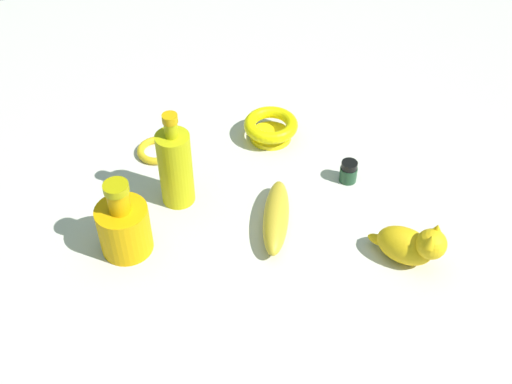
% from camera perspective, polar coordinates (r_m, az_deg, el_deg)
% --- Properties ---
extents(ground, '(2.00, 2.00, 0.00)m').
position_cam_1_polar(ground, '(1.22, 0.00, -1.94)').
color(ground, silver).
extents(bottle_short, '(0.09, 0.09, 0.15)m').
position_cam_1_polar(bottle_short, '(1.14, -11.64, -2.97)').
color(bottle_short, '#EDA707').
rests_on(bottle_short, ground).
extents(banana, '(0.11, 0.19, 0.05)m').
position_cam_1_polar(banana, '(1.18, 1.79, -2.21)').
color(banana, gold).
rests_on(banana, ground).
extents(bottle_tall, '(0.06, 0.06, 0.20)m').
position_cam_1_polar(bottle_tall, '(1.20, -7.16, 2.23)').
color(bottle_tall, '#C2BE10').
rests_on(bottle_tall, ground).
extents(bangle, '(0.08, 0.08, 0.02)m').
position_cam_1_polar(bangle, '(1.36, -8.76, 3.68)').
color(bangle, yellow).
rests_on(bangle, ground).
extents(nail_polish_jar, '(0.03, 0.03, 0.05)m').
position_cam_1_polar(nail_polish_jar, '(1.28, 8.21, 1.81)').
color(nail_polish_jar, '#20472C').
rests_on(nail_polish_jar, ground).
extents(bowl, '(0.12, 0.12, 0.05)m').
position_cam_1_polar(bowl, '(1.37, 1.32, 5.78)').
color(bowl, yellow).
rests_on(bowl, ground).
extents(cat_figurine, '(0.12, 0.12, 0.09)m').
position_cam_1_polar(cat_figurine, '(1.14, 13.65, -4.55)').
color(cat_figurine, yellow).
rests_on(cat_figurine, ground).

